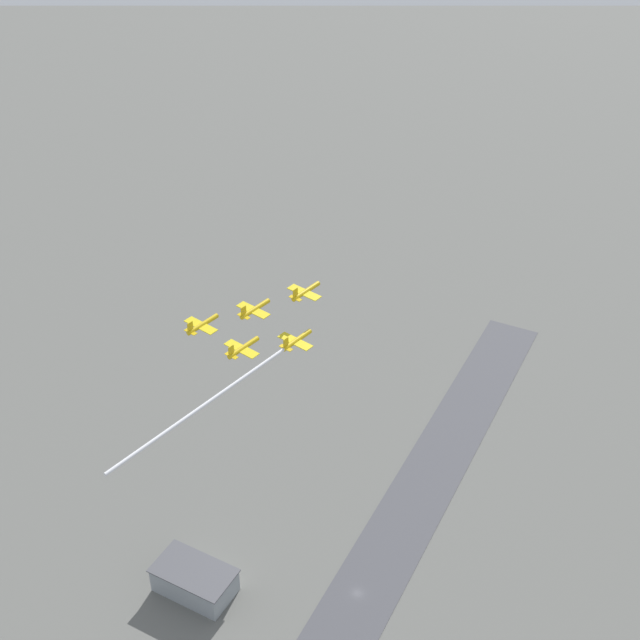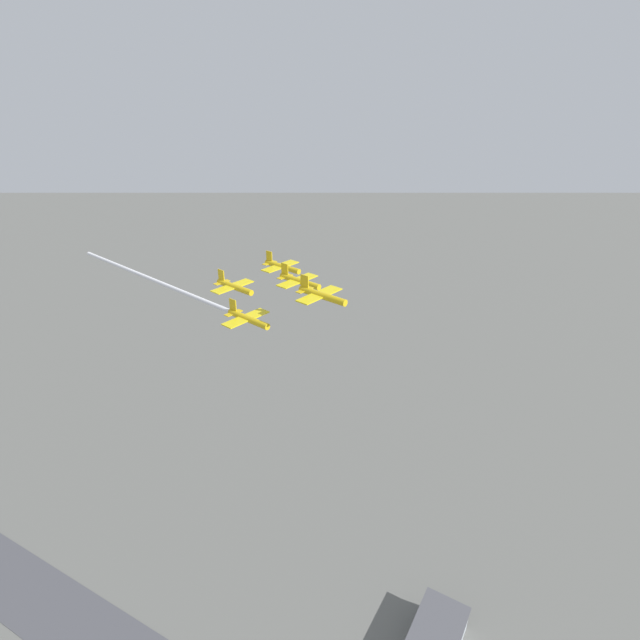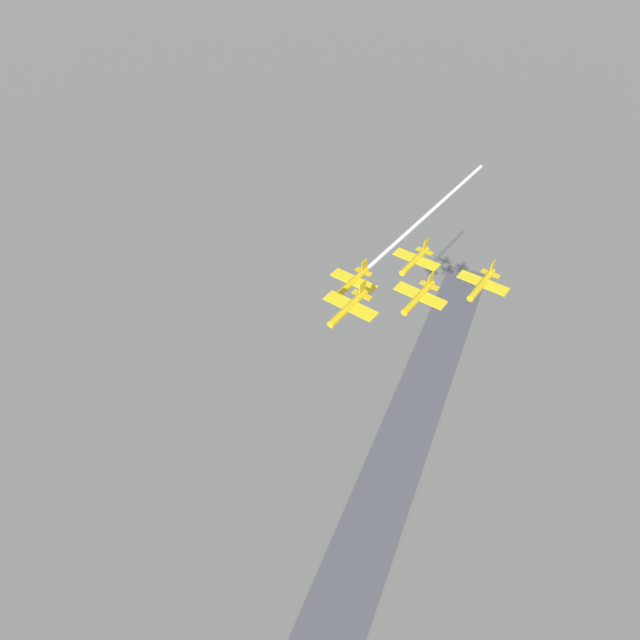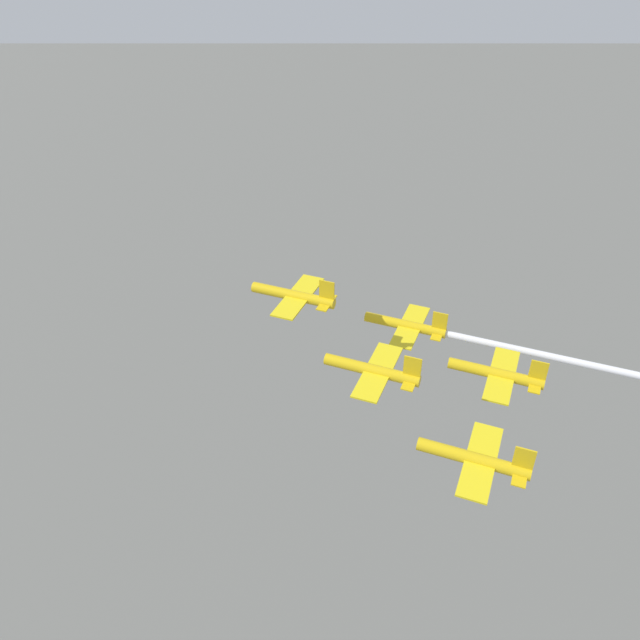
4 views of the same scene
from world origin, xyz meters
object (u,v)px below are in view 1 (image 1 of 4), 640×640
at_px(jet_1, 254,309).
at_px(jet_2, 296,341).
at_px(hangar, 195,580).
at_px(jet_3, 202,325).
at_px(jet_0, 305,292).
at_px(jet_4, 242,348).

relative_size(jet_1, jet_2, 1.00).
height_order(hangar, jet_3, jet_3).
relative_size(jet_0, jet_1, 1.00).
xyz_separation_m(jet_0, jet_4, (4.03, 21.73, -4.13)).
bearing_deg(jet_3, jet_0, 59.53).
distance_m(jet_1, jet_3, 12.89).
xyz_separation_m(jet_2, jet_3, (21.18, 7.31, 1.81)).
xyz_separation_m(jet_1, jet_3, (8.40, 9.68, -1.34)).
bearing_deg(jet_3, jet_2, 29.54).
relative_size(hangar, jet_3, 3.24).
xyz_separation_m(jet_3, jet_4, (-12.78, 2.37, -0.69)).
bearing_deg(hangar, jet_2, 156.29).
xyz_separation_m(hangar, jet_4, (-54.40, 37.25, 152.44)).
bearing_deg(jet_1, jet_3, -120.47).
height_order(jet_2, jet_3, jet_3).
height_order(hangar, jet_2, jet_2).
bearing_deg(jet_2, jet_0, 120.47).
height_order(jet_0, jet_2, jet_0).
bearing_deg(jet_2, hangar, 166.80).
bearing_deg(jet_2, jet_1, -180.00).
bearing_deg(jet_4, jet_1, 120.47).
bearing_deg(jet_3, hangar, 150.54).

